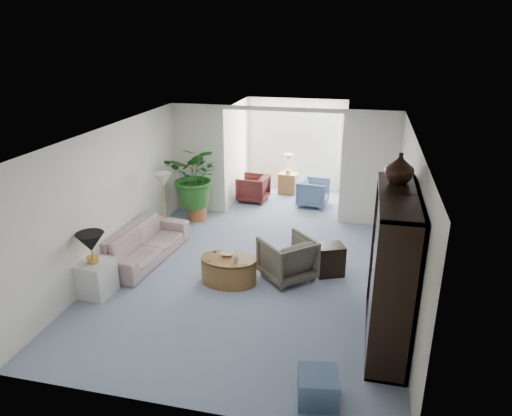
% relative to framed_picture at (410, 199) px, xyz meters
% --- Properties ---
extents(floor, '(6.00, 6.00, 0.00)m').
position_rel_framed_picture_xyz_m(floor, '(-2.46, 0.10, -1.70)').
color(floor, gray).
rests_on(floor, ground).
extents(sunroom_floor, '(2.60, 2.60, 0.00)m').
position_rel_framed_picture_xyz_m(sunroom_floor, '(-2.46, 4.20, -1.70)').
color(sunroom_floor, gray).
rests_on(sunroom_floor, ground).
extents(back_pier_left, '(1.20, 0.12, 2.50)m').
position_rel_framed_picture_xyz_m(back_pier_left, '(-4.36, 3.10, -0.45)').
color(back_pier_left, silver).
rests_on(back_pier_left, ground).
extents(back_pier_right, '(1.20, 0.12, 2.50)m').
position_rel_framed_picture_xyz_m(back_pier_right, '(-0.56, 3.10, -0.45)').
color(back_pier_right, silver).
rests_on(back_pier_right, ground).
extents(back_header, '(2.60, 0.12, 0.10)m').
position_rel_framed_picture_xyz_m(back_header, '(-2.46, 3.10, 0.75)').
color(back_header, silver).
rests_on(back_header, back_pier_left).
extents(window_pane, '(2.20, 0.02, 1.50)m').
position_rel_framed_picture_xyz_m(window_pane, '(-2.46, 5.28, -0.30)').
color(window_pane, white).
extents(window_blinds, '(2.20, 0.02, 1.50)m').
position_rel_framed_picture_xyz_m(window_blinds, '(-2.46, 5.25, -0.30)').
color(window_blinds, white).
extents(framed_picture, '(0.04, 0.50, 0.40)m').
position_rel_framed_picture_xyz_m(framed_picture, '(0.00, 0.00, 0.00)').
color(framed_picture, beige).
extents(sofa, '(1.01, 2.17, 0.62)m').
position_rel_framed_picture_xyz_m(sofa, '(-4.53, 0.47, -1.39)').
color(sofa, '#B4A898').
rests_on(sofa, ground).
extents(end_table, '(0.56, 0.56, 0.57)m').
position_rel_framed_picture_xyz_m(end_table, '(-4.73, -0.88, -1.42)').
color(end_table, silver).
rests_on(end_table, ground).
extents(table_lamp, '(0.44, 0.44, 0.30)m').
position_rel_framed_picture_xyz_m(table_lamp, '(-4.73, -0.88, -0.78)').
color(table_lamp, black).
rests_on(table_lamp, end_table).
extents(floor_lamp, '(0.36, 0.36, 0.28)m').
position_rel_framed_picture_xyz_m(floor_lamp, '(-4.52, 1.42, -0.45)').
color(floor_lamp, beige).
rests_on(floor_lamp, ground).
extents(coffee_table, '(0.97, 0.97, 0.45)m').
position_rel_framed_picture_xyz_m(coffee_table, '(-2.76, -0.03, -1.47)').
color(coffee_table, olive).
rests_on(coffee_table, ground).
extents(coffee_bowl, '(0.22, 0.22, 0.05)m').
position_rel_framed_picture_xyz_m(coffee_bowl, '(-2.81, 0.07, -1.22)').
color(coffee_bowl, silver).
rests_on(coffee_bowl, coffee_table).
extents(coffee_cup, '(0.10, 0.10, 0.09)m').
position_rel_framed_picture_xyz_m(coffee_cup, '(-2.61, -0.13, -1.20)').
color(coffee_cup, beige).
rests_on(coffee_cup, coffee_table).
extents(wingback_chair, '(1.13, 1.13, 0.74)m').
position_rel_framed_picture_xyz_m(wingback_chair, '(-1.83, 0.34, -1.33)').
color(wingback_chair, '#605A4C').
rests_on(wingback_chair, ground).
extents(side_table_dark, '(0.56, 0.52, 0.55)m').
position_rel_framed_picture_xyz_m(side_table_dark, '(-1.13, 0.64, -1.43)').
color(side_table_dark, black).
rests_on(side_table_dark, ground).
extents(entertainment_cabinet, '(0.51, 1.90, 2.11)m').
position_rel_framed_picture_xyz_m(entertainment_cabinet, '(-0.23, -1.04, -0.65)').
color(entertainment_cabinet, black).
rests_on(entertainment_cabinet, ground).
extents(cabinet_urn, '(0.38, 0.38, 0.40)m').
position_rel_framed_picture_xyz_m(cabinet_urn, '(-0.23, -0.54, 0.61)').
color(cabinet_urn, black).
rests_on(cabinet_urn, entertainment_cabinet).
extents(ottoman, '(0.52, 0.52, 0.36)m').
position_rel_framed_picture_xyz_m(ottoman, '(-1.00, -2.43, -1.52)').
color(ottoman, slate).
rests_on(ottoman, ground).
extents(plant_pot, '(0.40, 0.40, 0.32)m').
position_rel_framed_picture_xyz_m(plant_pot, '(-4.24, 2.55, -1.54)').
color(plant_pot, '#AA6131').
rests_on(plant_pot, ground).
extents(house_plant, '(1.26, 1.09, 1.40)m').
position_rel_framed_picture_xyz_m(house_plant, '(-4.24, 2.55, -0.68)').
color(house_plant, '#266121').
rests_on(house_plant, plant_pot).
extents(sunroom_chair_blue, '(0.77, 0.76, 0.65)m').
position_rel_framed_picture_xyz_m(sunroom_chair_blue, '(-1.82, 4.05, -1.37)').
color(sunroom_chair_blue, slate).
rests_on(sunroom_chair_blue, ground).
extents(sunroom_chair_maroon, '(0.77, 0.76, 0.65)m').
position_rel_framed_picture_xyz_m(sunroom_chair_maroon, '(-3.32, 4.05, -1.37)').
color(sunroom_chair_maroon, '#561D1F').
rests_on(sunroom_chair_maroon, ground).
extents(sunroom_table, '(0.48, 0.39, 0.55)m').
position_rel_framed_picture_xyz_m(sunroom_table, '(-2.57, 4.80, -1.43)').
color(sunroom_table, olive).
rests_on(sunroom_table, ground).
extents(shelf_clutter, '(0.30, 1.18, 1.06)m').
position_rel_framed_picture_xyz_m(shelf_clutter, '(-0.28, -1.14, -0.61)').
color(shelf_clutter, '#342E28').
rests_on(shelf_clutter, entertainment_cabinet).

